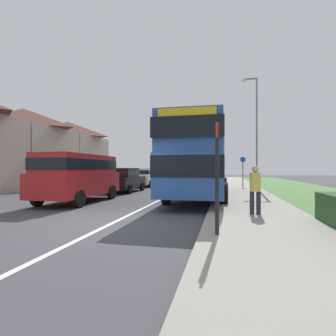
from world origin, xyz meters
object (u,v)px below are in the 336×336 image
object	(u,v)px
double_decker_bus	(201,158)
bus_stop_sign	(217,170)
parked_car_black	(124,179)
parked_car_white	(145,176)
cycle_route_sign	(243,170)
pedestrian_at_stop	(255,187)
parked_van_red	(79,174)
street_lamp_mid	(255,126)

from	to	relation	value
double_decker_bus	bus_stop_sign	size ratio (longest dim) A/B	4.35
double_decker_bus	parked_car_black	xyz separation A→B (m)	(-5.37, 2.27, -1.25)
parked_car_white	cycle_route_sign	world-z (taller)	cycle_route_sign
pedestrian_at_stop	cycle_route_sign	bearing A→B (deg)	87.89
parked_car_black	parked_car_white	bearing A→B (deg)	92.55
parked_van_red	street_lamp_mid	bearing A→B (deg)	45.81
double_decker_bus	street_lamp_mid	xyz separation A→B (m)	(3.48, 5.85, 2.54)
pedestrian_at_stop	bus_stop_sign	xyz separation A→B (m)	(-1.12, -2.87, 0.56)
parked_van_red	parked_car_black	distance (m)	5.57
parked_car_white	pedestrian_at_stop	size ratio (longest dim) A/B	2.72
bus_stop_sign	parked_van_red	bearing A→B (deg)	141.21
parked_car_black	bus_stop_sign	bearing A→B (deg)	-59.04
parked_van_red	pedestrian_at_stop	bearing A→B (deg)	-17.18
double_decker_bus	parked_car_black	bearing A→B (deg)	157.05
cycle_route_sign	double_decker_bus	bearing A→B (deg)	-109.75
parked_van_red	cycle_route_sign	xyz separation A→B (m)	(8.09, 10.80, 0.11)
parked_car_white	street_lamp_mid	xyz separation A→B (m)	(9.10, -1.95, 3.80)
double_decker_bus	parked_car_white	distance (m)	9.69
parked_car_white	double_decker_bus	bearing A→B (deg)	-54.26
parked_car_black	cycle_route_sign	size ratio (longest dim) A/B	1.61
double_decker_bus	pedestrian_at_stop	xyz separation A→B (m)	(2.21, -5.64, -1.17)
parked_van_red	parked_car_black	size ratio (longest dim) A/B	1.24
double_decker_bus	parked_car_black	distance (m)	5.96
parked_van_red	parked_car_black	world-z (taller)	parked_van_red
street_lamp_mid	bus_stop_sign	bearing A→B (deg)	-99.44
pedestrian_at_stop	street_lamp_mid	world-z (taller)	street_lamp_mid
pedestrian_at_stop	bus_stop_sign	world-z (taller)	bus_stop_sign
parked_car_white	cycle_route_sign	size ratio (longest dim) A/B	1.80
parked_van_red	bus_stop_sign	size ratio (longest dim) A/B	1.93
parked_car_white	pedestrian_at_stop	bearing A→B (deg)	-59.78
parked_van_red	bus_stop_sign	distance (m)	8.33
double_decker_bus	bus_stop_sign	distance (m)	8.60
double_decker_bus	cycle_route_sign	world-z (taller)	double_decker_bus
pedestrian_at_stop	parked_van_red	bearing A→B (deg)	162.82
bus_stop_sign	street_lamp_mid	xyz separation A→B (m)	(2.39, 14.35, 3.14)
double_decker_bus	cycle_route_sign	distance (m)	8.01
pedestrian_at_stop	bus_stop_sign	bearing A→B (deg)	-111.29
parked_van_red	bus_stop_sign	bearing A→B (deg)	-38.79
parked_car_white	bus_stop_sign	size ratio (longest dim) A/B	1.75
parked_car_white	cycle_route_sign	bearing A→B (deg)	-1.98
double_decker_bus	parked_car_white	size ratio (longest dim) A/B	2.49
parked_car_black	cycle_route_sign	world-z (taller)	cycle_route_sign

